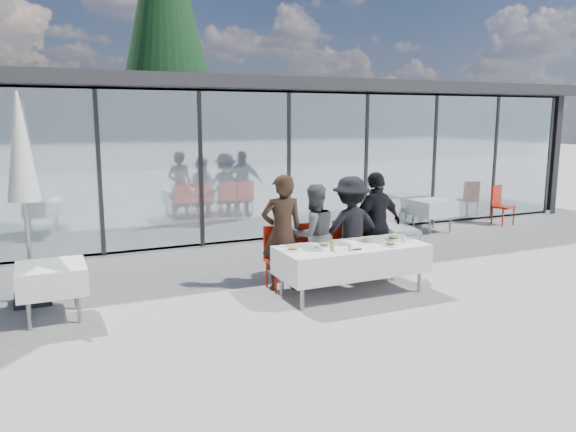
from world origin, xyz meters
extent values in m
plane|color=gray|center=(0.00, 0.00, 0.00)|extent=(90.00, 90.00, 0.00)
cube|color=gray|center=(2.00, 8.00, 0.05)|extent=(14.00, 8.00, 0.10)
cube|color=black|center=(2.00, 11.90, 1.60)|extent=(14.00, 0.20, 3.20)
cube|color=black|center=(8.90, 8.00, 1.60)|extent=(0.20, 8.00, 3.20)
cube|color=silver|center=(2.00, 4.03, 1.60)|extent=(13.60, 0.06, 3.10)
cube|color=#2D2D30|center=(2.00, 7.60, 3.32)|extent=(14.80, 8.80, 0.24)
cube|color=#262628|center=(-2.86, 4.03, 1.60)|extent=(0.08, 0.10, 3.10)
cube|color=#262628|center=(-0.91, 4.03, 1.60)|extent=(0.08, 0.10, 3.10)
cube|color=#262628|center=(1.03, 4.03, 1.60)|extent=(0.08, 0.10, 3.10)
cube|color=#262628|center=(2.97, 4.03, 1.60)|extent=(0.08, 0.10, 3.10)
cube|color=#262628|center=(4.91, 4.03, 1.60)|extent=(0.08, 0.10, 3.10)
cube|color=#262628|center=(6.86, 4.03, 1.60)|extent=(0.08, 0.10, 3.10)
cube|color=#262628|center=(8.80, 4.03, 1.60)|extent=(0.08, 0.10, 3.10)
cube|color=red|center=(-0.50, 6.50, 0.45)|extent=(0.45, 0.45, 0.90)
cube|color=red|center=(1.00, 7.00, 0.45)|extent=(0.45, 0.45, 0.90)
cube|color=red|center=(3.50, 6.50, 0.45)|extent=(0.45, 0.45, 0.90)
cube|color=red|center=(5.50, 7.20, 0.45)|extent=(0.45, 0.45, 0.90)
cube|color=black|center=(2.00, 28.00, 2.20)|extent=(6.50, 2.00, 4.40)
cube|color=black|center=(10.00, 28.00, 2.20)|extent=(6.50, 2.00, 4.40)
cube|color=black|center=(18.00, 28.00, 2.20)|extent=(6.50, 2.00, 4.40)
cube|color=black|center=(26.00, 28.00, 2.20)|extent=(6.50, 2.00, 4.40)
cube|color=silver|center=(0.29, 0.12, 0.54)|extent=(2.26, 0.96, 0.42)
cylinder|color=gray|center=(-0.71, -0.23, 0.35)|extent=(0.06, 0.06, 0.71)
cylinder|color=gray|center=(1.29, -0.23, 0.35)|extent=(0.06, 0.06, 0.71)
cylinder|color=gray|center=(-0.71, 0.47, 0.35)|extent=(0.06, 0.06, 0.71)
cylinder|color=gray|center=(1.29, 0.47, 0.35)|extent=(0.06, 0.06, 0.71)
imported|color=#2F1F15|center=(-0.57, 0.77, 0.90)|extent=(0.75, 0.75, 1.80)
cube|color=red|center=(-0.57, 0.78, 0.45)|extent=(0.44, 0.44, 0.05)
cube|color=red|center=(-0.57, 0.98, 0.70)|extent=(0.44, 0.04, 0.55)
cylinder|color=red|center=(-0.75, 0.60, 0.21)|extent=(0.04, 0.04, 0.43)
cylinder|color=red|center=(-0.39, 0.60, 0.21)|extent=(0.04, 0.04, 0.43)
cylinder|color=red|center=(-0.75, 0.96, 0.21)|extent=(0.04, 0.04, 0.43)
cylinder|color=red|center=(-0.39, 0.96, 0.21)|extent=(0.04, 0.04, 0.43)
imported|color=#535353|center=(-0.02, 0.77, 0.81)|extent=(0.80, 0.80, 1.62)
cube|color=red|center=(-0.02, 0.78, 0.45)|extent=(0.44, 0.44, 0.05)
cube|color=red|center=(-0.02, 0.98, 0.70)|extent=(0.44, 0.04, 0.55)
cylinder|color=red|center=(-0.20, 0.60, 0.21)|extent=(0.04, 0.04, 0.43)
cylinder|color=red|center=(0.16, 0.60, 0.21)|extent=(0.04, 0.04, 0.43)
cylinder|color=red|center=(-0.20, 0.96, 0.21)|extent=(0.04, 0.04, 0.43)
cylinder|color=red|center=(0.16, 0.96, 0.21)|extent=(0.04, 0.04, 0.43)
imported|color=black|center=(0.65, 0.77, 0.86)|extent=(1.20, 1.20, 1.71)
cube|color=red|center=(0.65, 0.78, 0.45)|extent=(0.44, 0.44, 0.05)
cube|color=red|center=(0.65, 0.98, 0.70)|extent=(0.44, 0.04, 0.55)
cylinder|color=red|center=(0.47, 0.60, 0.21)|extent=(0.04, 0.04, 0.43)
cylinder|color=red|center=(0.83, 0.60, 0.21)|extent=(0.04, 0.04, 0.43)
cylinder|color=red|center=(0.47, 0.96, 0.21)|extent=(0.04, 0.04, 0.43)
cylinder|color=red|center=(0.83, 0.96, 0.21)|extent=(0.04, 0.04, 0.43)
imported|color=black|center=(1.15, 0.77, 0.88)|extent=(1.20, 1.20, 1.77)
cube|color=red|center=(1.15, 0.78, 0.45)|extent=(0.44, 0.44, 0.05)
cube|color=red|center=(1.15, 0.98, 0.70)|extent=(0.44, 0.04, 0.55)
cylinder|color=red|center=(0.97, 0.60, 0.21)|extent=(0.04, 0.04, 0.43)
cylinder|color=red|center=(1.33, 0.60, 0.21)|extent=(0.04, 0.04, 0.43)
cylinder|color=red|center=(0.97, 0.96, 0.21)|extent=(0.04, 0.04, 0.43)
cylinder|color=red|center=(1.33, 0.96, 0.21)|extent=(0.04, 0.04, 0.43)
cylinder|color=white|center=(-0.65, 0.20, 0.76)|extent=(0.27, 0.27, 0.01)
ellipsoid|color=tan|center=(-0.65, 0.20, 0.79)|extent=(0.15, 0.15, 0.05)
cylinder|color=white|center=(-0.12, 0.23, 0.76)|extent=(0.27, 0.27, 0.01)
ellipsoid|color=#3B6124|center=(-0.12, 0.23, 0.79)|extent=(0.15, 0.15, 0.05)
cylinder|color=white|center=(0.60, 0.20, 0.76)|extent=(0.27, 0.27, 0.01)
ellipsoid|color=tan|center=(0.60, 0.20, 0.79)|extent=(0.15, 0.15, 0.05)
cylinder|color=white|center=(1.10, 0.21, 0.76)|extent=(0.27, 0.27, 0.01)
ellipsoid|color=#3B6124|center=(1.10, 0.21, 0.79)|extent=(0.15, 0.15, 0.05)
cylinder|color=white|center=(0.80, -0.13, 0.76)|extent=(0.27, 0.27, 0.01)
ellipsoid|color=#3B6124|center=(0.80, -0.13, 0.79)|extent=(0.15, 0.15, 0.05)
cylinder|color=#9CC552|center=(-0.15, -0.08, 0.83)|extent=(0.06, 0.06, 0.16)
cylinder|color=silver|center=(0.09, -0.17, 0.80)|extent=(0.07, 0.07, 0.10)
cylinder|color=silver|center=(1.14, 0.01, 0.80)|extent=(0.07, 0.07, 0.10)
cube|color=black|center=(0.22, -0.15, 0.76)|extent=(0.14, 0.03, 0.01)
cube|color=silver|center=(-3.86, 0.82, 0.56)|extent=(0.86, 0.86, 0.36)
cylinder|color=gray|center=(-4.16, 0.52, 0.36)|extent=(0.05, 0.05, 0.72)
cylinder|color=gray|center=(-3.56, 0.52, 0.36)|extent=(0.05, 0.05, 0.72)
cylinder|color=gray|center=(-4.16, 1.12, 0.36)|extent=(0.05, 0.05, 0.72)
cylinder|color=gray|center=(-3.56, 1.12, 0.36)|extent=(0.05, 0.05, 0.72)
cube|color=silver|center=(4.47, 3.44, 0.56)|extent=(0.86, 0.86, 0.36)
cylinder|color=gray|center=(4.17, 3.14, 0.36)|extent=(0.05, 0.05, 0.72)
cylinder|color=gray|center=(4.77, 3.14, 0.36)|extent=(0.05, 0.05, 0.72)
cylinder|color=gray|center=(4.17, 3.74, 0.36)|extent=(0.05, 0.05, 0.72)
cylinder|color=gray|center=(4.77, 3.74, 0.36)|extent=(0.05, 0.05, 0.72)
cube|color=red|center=(6.61, 3.37, 0.45)|extent=(0.55, 0.55, 0.05)
cube|color=red|center=(6.55, 3.56, 0.70)|extent=(0.43, 0.16, 0.55)
cylinder|color=red|center=(6.43, 3.19, 0.21)|extent=(0.04, 0.04, 0.43)
cylinder|color=red|center=(6.79, 3.19, 0.21)|extent=(0.04, 0.04, 0.43)
cylinder|color=red|center=(6.43, 3.55, 0.21)|extent=(0.04, 0.04, 0.43)
cylinder|color=red|center=(6.79, 3.55, 0.21)|extent=(0.04, 0.04, 0.43)
cube|color=red|center=(4.38, 4.33, 0.45)|extent=(0.47, 0.47, 0.05)
cube|color=red|center=(4.39, 4.13, 0.70)|extent=(0.44, 0.07, 0.55)
cylinder|color=red|center=(4.20, 4.15, 0.21)|extent=(0.04, 0.04, 0.43)
cylinder|color=red|center=(4.56, 4.15, 0.21)|extent=(0.04, 0.04, 0.43)
cylinder|color=red|center=(4.20, 4.51, 0.21)|extent=(0.04, 0.04, 0.43)
cylinder|color=red|center=(4.56, 4.51, 0.21)|extent=(0.04, 0.04, 0.43)
cube|color=black|center=(-4.11, 1.64, 0.06)|extent=(0.50, 0.50, 0.12)
cylinder|color=gray|center=(-4.11, 1.64, 1.35)|extent=(0.06, 0.06, 2.70)
cone|color=silver|center=(-4.11, 1.64, 2.25)|extent=(0.44, 0.44, 1.51)
cube|color=silver|center=(3.45, 3.40, 0.18)|extent=(0.89, 1.40, 0.08)
cube|color=silver|center=(3.58, 3.93, 0.45)|extent=(0.65, 0.40, 0.54)
cylinder|color=silver|center=(3.20, 2.85, 0.07)|extent=(0.04, 0.04, 0.14)
cylinder|color=silver|center=(3.70, 2.85, 0.07)|extent=(0.04, 0.04, 0.14)
cylinder|color=silver|center=(3.20, 3.95, 0.07)|extent=(0.04, 0.04, 0.14)
cylinder|color=silver|center=(3.70, 3.95, 0.07)|extent=(0.04, 0.04, 0.14)
cylinder|color=#382316|center=(0.50, 13.00, 1.00)|extent=(0.44, 0.44, 2.00)
cone|color=black|center=(0.50, 13.00, 6.00)|extent=(4.00, 4.00, 9.00)
camera|label=1|loc=(-3.98, -6.94, 2.64)|focal=35.00mm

